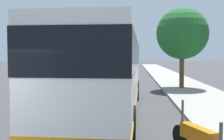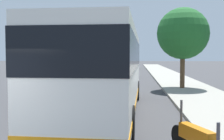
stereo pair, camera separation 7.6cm
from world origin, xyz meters
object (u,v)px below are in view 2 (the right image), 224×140
(motorcycle_by_tree, at_px, (196,138))
(car_behind_bus, at_px, (125,71))
(coach_bus, at_px, (105,66))
(car_side_street, at_px, (132,65))
(roadside_tree_mid_block, at_px, (183,34))

(motorcycle_by_tree, distance_m, car_behind_bus, 24.24)
(coach_bus, xyz_separation_m, motorcycle_by_tree, (-4.69, -2.61, -1.47))
(car_side_street, bearing_deg, roadside_tree_mid_block, -174.84)
(coach_bus, relative_size, car_side_street, 2.64)
(motorcycle_by_tree, bearing_deg, car_behind_bus, -17.33)
(car_side_street, bearing_deg, motorcycle_by_tree, -179.61)
(motorcycle_by_tree, xyz_separation_m, roadside_tree_mid_block, (12.85, -1.79, 3.37))
(motorcycle_by_tree, distance_m, roadside_tree_mid_block, 13.41)
(car_side_street, bearing_deg, coach_bus, 176.71)
(coach_bus, height_order, car_side_street, coach_bus)
(car_side_street, distance_m, car_behind_bus, 17.63)
(car_behind_bus, xyz_separation_m, roadside_tree_mid_block, (-11.26, -4.31, 3.16))
(coach_bus, bearing_deg, roadside_tree_mid_block, -26.67)
(car_side_street, xyz_separation_m, roadside_tree_mid_block, (-28.88, -3.84, 3.09))
(coach_bus, distance_m, car_behind_bus, 19.46)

